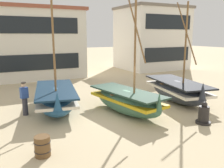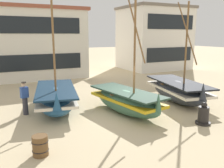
{
  "view_description": "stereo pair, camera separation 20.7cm",
  "coord_description": "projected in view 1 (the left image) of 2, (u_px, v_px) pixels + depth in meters",
  "views": [
    {
      "loc": [
        -5.63,
        -10.04,
        3.98
      ],
      "look_at": [
        0.0,
        1.0,
        1.4
      ],
      "focal_mm": 38.27,
      "sensor_mm": 36.0,
      "label": 1
    },
    {
      "loc": [
        -5.44,
        -10.13,
        3.98
      ],
      "look_at": [
        0.0,
        1.0,
        1.4
      ],
      "focal_mm": 38.27,
      "sensor_mm": 36.0,
      "label": 2
    }
  ],
  "objects": [
    {
      "name": "fishing_boat_centre_large",
      "position": [
        127.0,
        101.0,
        12.17
      ],
      "size": [
        2.33,
        4.75,
        6.22
      ],
      "color": "#427056",
      "rests_on": "ground"
    },
    {
      "name": "harbor_building_main",
      "position": [
        21.0,
        43.0,
        21.98
      ],
      "size": [
        11.07,
        6.12,
        6.4
      ],
      "color": "silver",
      "rests_on": "ground"
    },
    {
      "name": "wooden_barrel",
      "position": [
        42.0,
        146.0,
        7.89
      ],
      "size": [
        0.56,
        0.56,
        0.7
      ],
      "color": "brown",
      "rests_on": "ground"
    },
    {
      "name": "fishing_boat_far_right",
      "position": [
        177.0,
        90.0,
        14.4
      ],
      "size": [
        2.8,
        5.24,
        5.81
      ],
      "color": "#2D333D",
      "rests_on": "ground"
    },
    {
      "name": "fishing_boat_near_left",
      "position": [
        56.0,
        98.0,
        12.71
      ],
      "size": [
        2.93,
        5.25,
        6.48
      ],
      "color": "#23517A",
      "rests_on": "ground"
    },
    {
      "name": "ground_plane",
      "position": [
        121.0,
        115.0,
        12.06
      ],
      "size": [
        120.0,
        120.0,
        0.0
      ],
      "primitive_type": "plane",
      "color": "#CCB78E"
    },
    {
      "name": "capstan_winch",
      "position": [
        204.0,
        115.0,
        10.8
      ],
      "size": [
        0.67,
        0.67,
        1.02
      ],
      "color": "black",
      "rests_on": "ground"
    },
    {
      "name": "fisherman_by_hull",
      "position": [
        25.0,
        99.0,
        11.85
      ],
      "size": [
        0.41,
        0.32,
        1.68
      ],
      "color": "#33333D",
      "rests_on": "ground"
    },
    {
      "name": "harbor_building_annex",
      "position": [
        151.0,
        38.0,
        28.04
      ],
      "size": [
        7.3,
        6.23,
        7.1
      ],
      "color": "white",
      "rests_on": "ground"
    }
  ]
}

